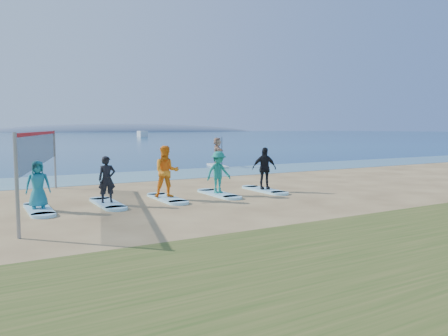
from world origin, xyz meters
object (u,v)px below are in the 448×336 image
surfboard_2 (167,198)px  student_3 (218,172)px  surfboard_1 (107,204)px  surfboard_4 (264,190)px  student_2 (166,172)px  boat_offshore_b (142,137)px  paddleboarder (217,151)px  volleyball_net (41,149)px  surfboard_3 (219,194)px  student_0 (38,184)px  surfboard_0 (39,209)px  student_4 (264,168)px  paddleboard (217,166)px  student_1 (107,179)px

surfboard_2 → student_3: bearing=0.0°
surfboard_1 → surfboard_4: (6.48, 0.00, 0.00)m
student_2 → boat_offshore_b: bearing=87.0°
paddleboarder → surfboard_2: paddleboarder is taller
volleyball_net → surfboard_3: 6.57m
student_0 → student_3: size_ratio=0.93×
paddleboarder → surfboard_4: (-3.94, -11.00, -1.00)m
volleyball_net → surfboard_0: 2.08m
boat_offshore_b → student_4: (-34.94, -113.51, 0.95)m
volleyball_net → surfboard_3: size_ratio=4.01×
paddleboard → surfboard_4: bearing=-96.8°
student_0 → surfboard_1: bearing=4.0°
surfboard_1 → surfboard_3: bearing=0.0°
student_0 → paddleboard: bearing=45.2°
volleyball_net → surfboard_2: bearing=-12.4°
boat_offshore_b → student_0: student_0 is taller
surfboard_2 → surfboard_1: bearing=180.0°
student_1 → surfboard_4: (6.48, 0.00, -0.83)m
student_0 → student_1: (2.16, 0.00, 0.03)m
student_3 → student_4: (2.16, 0.00, 0.05)m
volleyball_net → surfboard_4: volleyball_net is taller
paddleboard → surfboard_2: (-8.25, -11.00, -0.01)m
surfboard_1 → student_2: bearing=0.0°
surfboard_1 → surfboard_3: (4.32, 0.00, 0.00)m
surfboard_0 → surfboard_2: bearing=0.0°
student_1 → surfboard_2: student_1 is taller
surfboard_2 → student_3: 2.32m
student_1 → paddleboarder: bearing=52.5°
paddleboarder → student_1: (-10.41, -11.00, -0.17)m
boat_offshore_b → surfboard_0: bearing=-102.7°
surfboard_3 → surfboard_4: bearing=0.0°
surfboard_2 → student_2: bearing=0.0°
boat_offshore_b → surfboard_0: boat_offshore_b is taller
student_3 → surfboard_4: bearing=-2.6°
boat_offshore_b → surfboard_3: bearing=-99.8°
student_1 → student_4: bearing=5.9°
paddleboarder → surfboard_4: bearing=-179.2°
student_1 → student_3: student_3 is taller
boat_offshore_b → student_2: (-39.25, -113.51, 1.03)m
paddleboard → surfboard_0: paddleboard is taller
surfboard_1 → surfboard_2: bearing=0.0°
paddleboarder → volleyball_net: bearing=149.9°
paddleboarder → student_1: size_ratio=1.18×
surfboard_1 → student_3: 4.40m
student_0 → boat_offshore_b: bearing=73.0°
volleyball_net → student_2: size_ratio=4.71×
student_1 → paddleboard: bearing=52.5°
student_3 → surfboard_4: student_3 is taller
paddleboard → surfboard_4: size_ratio=1.36×
paddleboard → student_2: (-8.25, -11.00, 0.97)m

